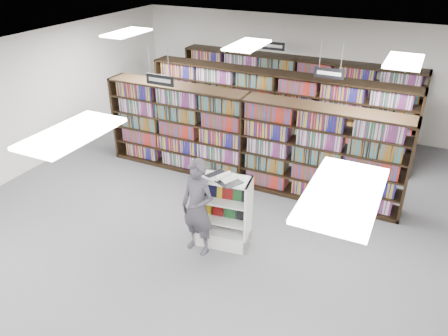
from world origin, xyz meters
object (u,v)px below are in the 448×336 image
at_px(endcap_display, 224,220).
at_px(shopper, 198,207).
at_px(open_book, 223,178).
at_px(bookshelf_row_near, 245,140).

relative_size(endcap_display, shopper, 0.76).
bearing_deg(open_book, endcap_display, 139.34).
xyz_separation_m(open_book, shopper, (-0.34, -0.33, -0.51)).
relative_size(bookshelf_row_near, endcap_display, 5.03).
relative_size(open_book, shopper, 0.39).
height_order(endcap_display, open_book, open_book).
bearing_deg(open_book, shopper, -111.24).
bearing_deg(bookshelf_row_near, shopper, -84.43).
xyz_separation_m(bookshelf_row_near, shopper, (0.26, -2.71, -0.14)).
xyz_separation_m(bookshelf_row_near, open_book, (0.60, -2.37, 0.37)).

